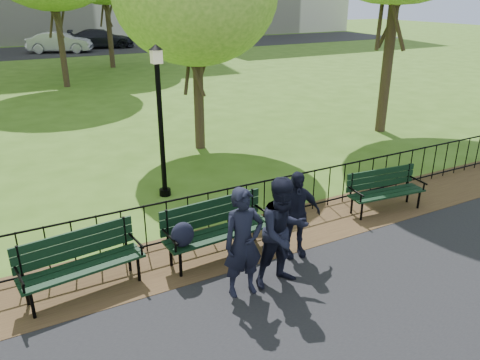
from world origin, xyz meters
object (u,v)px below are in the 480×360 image
sedan_dark (102,39)px  person_right (295,214)px  lamppost (160,117)px  person_left (243,243)px  sedan_silver (60,42)px  park_bench_main (205,227)px  park_bench_right_a (384,186)px  park_bench_left_a (79,256)px  person_mid (283,233)px

sedan_dark → person_right: bearing=-174.6°
lamppost → person_left: bearing=-93.3°
person_left → sedan_silver: bearing=90.3°
park_bench_main → sedan_dark: size_ratio=0.37×
park_bench_right_a → lamppost: lamppost is taller
park_bench_left_a → sedan_silver: size_ratio=0.40×
person_left → sedan_silver: 33.64m
park_bench_left_a → person_mid: bearing=-31.9°
lamppost → sedan_silver: (2.40, 29.46, -1.01)m
park_bench_right_a → person_mid: bearing=-153.6°
park_bench_right_a → sedan_dark: bearing=92.3°
person_mid → sedan_dark: size_ratio=0.34×
park_bench_main → lamppost: lamppost is taller
person_left → person_right: 1.42m
park_bench_left_a → park_bench_right_a: 6.10m
person_mid → sedan_silver: person_mid is taller
sedan_dark → sedan_silver: bearing=129.3°
person_right → sedan_dark: person_right is taller
park_bench_main → park_bench_right_a: size_ratio=1.13×
park_bench_right_a → person_left: size_ratio=1.00×
park_bench_left_a → park_bench_right_a: size_ratio=1.09×
park_bench_left_a → sedan_dark: sedan_dark is taller
park_bench_main → person_mid: person_mid is taller
person_right → sedan_dark: 35.04m
lamppost → park_bench_left_a: bearing=-129.6°
person_mid → sedan_silver: (1.99, 33.60, -0.11)m
person_mid → park_bench_right_a: bearing=21.6°
person_right → park_bench_right_a: bearing=28.1°
person_mid → person_right: (0.65, 0.62, -0.11)m
person_left → sedan_silver: person_left is taller
park_bench_main → person_mid: 1.41m
sedan_silver → park_bench_main: bearing=-162.9°
park_bench_main → sedan_silver: (2.75, 32.44, 0.13)m
park_bench_right_a → person_mid: person_mid is taller
lamppost → sedan_dark: bearing=79.2°
person_right → sedan_silver: bearing=102.8°
person_right → sedan_dark: size_ratio=0.30×
person_mid → person_right: size_ratio=1.14×
person_right → sedan_silver: (1.34, 32.98, -0.00)m
lamppost → person_mid: lamppost is taller
park_bench_right_a → sedan_dark: 34.15m
lamppost → person_left: 4.19m
park_bench_main → person_left: (0.11, -1.10, 0.21)m
lamppost → person_right: 3.81m
park_bench_main → person_right: bearing=-24.0°
park_bench_main → sedan_dark: bearing=76.5°
person_left → sedan_dark: 35.80m
lamppost → person_left: size_ratio=1.94×
park_bench_main → person_left: size_ratio=1.14×
park_bench_right_a → lamppost: size_ratio=0.52×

